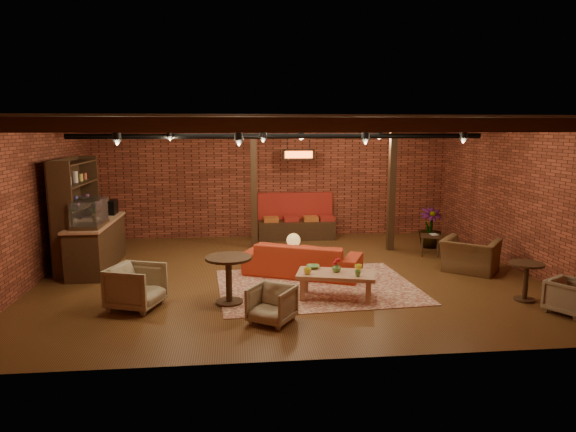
{
  "coord_description": "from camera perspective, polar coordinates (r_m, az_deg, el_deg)",
  "views": [
    {
      "loc": [
        -1.07,
        -10.31,
        3.03
      ],
      "look_at": [
        0.02,
        0.2,
        1.22
      ],
      "focal_mm": 32.0,
      "sensor_mm": 36.0,
      "label": 1
    }
  ],
  "objects": [
    {
      "name": "armchair_right",
      "position": [
        11.6,
        19.63,
        -3.57
      ],
      "size": [
        1.29,
        1.24,
        0.95
      ],
      "primitive_type": "imported",
      "rotation": [
        0.0,
        0.0,
        2.45
      ],
      "color": "brown",
      "rests_on": "floor"
    },
    {
      "name": "floor",
      "position": [
        10.8,
        -0.0,
        -6.57
      ],
      "size": [
        10.0,
        10.0,
        0.0
      ],
      "primitive_type": "plane",
      "color": "#422310",
      "rests_on": "ground"
    },
    {
      "name": "round_table_right",
      "position": [
        10.05,
        24.93,
        -6.01
      ],
      "size": [
        0.59,
        0.59,
        0.69
      ],
      "color": "black",
      "rests_on": "floor"
    },
    {
      "name": "wall_back",
      "position": [
        14.42,
        -1.65,
        4.03
      ],
      "size": [
        10.0,
        0.02,
        3.2
      ],
      "primitive_type": "cube",
      "color": "maroon",
      "rests_on": "ground"
    },
    {
      "name": "armchair_a",
      "position": [
        9.15,
        -16.54,
        -7.32
      ],
      "size": [
        0.97,
        1.0,
        0.82
      ],
      "primitive_type": "imported",
      "rotation": [
        0.0,
        0.0,
        1.23
      ],
      "color": "#BFB694",
      "rests_on": "floor"
    },
    {
      "name": "plant_counter",
      "position": [
        12.01,
        -19.97,
        0.47
      ],
      "size": [
        0.35,
        0.39,
        0.3
      ],
      "primitive_type": "imported",
      "color": "#337F33",
      "rests_on": "service_counter"
    },
    {
      "name": "round_table_left",
      "position": [
        9.01,
        -6.6,
        -6.18
      ],
      "size": [
        0.81,
        0.81,
        0.84
      ],
      "color": "black",
      "rests_on": "floor"
    },
    {
      "name": "side_table_lamp",
      "position": [
        10.58,
        0.61,
        -3.09
      ],
      "size": [
        0.46,
        0.46,
        0.9
      ],
      "rotation": [
        0.0,
        0.0,
        0.07
      ],
      "color": "black",
      "rests_on": "floor"
    },
    {
      "name": "side_table_book",
      "position": [
        12.77,
        15.54,
        -2.21
      ],
      "size": [
        0.58,
        0.58,
        0.53
      ],
      "rotation": [
        0.0,
        0.0,
        -0.33
      ],
      "color": "black",
      "rests_on": "floor"
    },
    {
      "name": "post_right",
      "position": [
        12.98,
        11.47,
        3.2
      ],
      "size": [
        0.16,
        0.16,
        3.2
      ],
      "primitive_type": "cube",
      "color": "black",
      "rests_on": "ground"
    },
    {
      "name": "service_sign",
      "position": [
        13.53,
        1.18,
        6.84
      ],
      "size": [
        0.86,
        0.06,
        0.3
      ],
      "primitive_type": "cube",
      "color": "#EE5517",
      "rests_on": "ceiling"
    },
    {
      "name": "sofa",
      "position": [
        10.7,
        1.64,
        -4.8
      ],
      "size": [
        2.56,
        1.8,
        0.7
      ],
      "primitive_type": "imported",
      "rotation": [
        0.0,
        0.0,
        2.73
      ],
      "color": "#A42C16",
      "rests_on": "floor"
    },
    {
      "name": "coffee_table",
      "position": [
        9.31,
        5.29,
        -6.59
      ],
      "size": [
        1.52,
        1.03,
        0.73
      ],
      "rotation": [
        0.0,
        0.0,
        -0.26
      ],
      "color": "#A96F4E",
      "rests_on": "floor"
    },
    {
      "name": "wall_front",
      "position": [
        6.56,
        3.62,
        -2.9
      ],
      "size": [
        10.0,
        0.02,
        3.2
      ],
      "primitive_type": "cube",
      "color": "maroon",
      "rests_on": "ground"
    },
    {
      "name": "shelving_hutch",
      "position": [
        12.05,
        -22.38,
        0.25
      ],
      "size": [
        0.52,
        2.0,
        2.4
      ],
      "primitive_type": null,
      "color": "black",
      "rests_on": "ground"
    },
    {
      "name": "post_left",
      "position": [
        13.0,
        -3.83,
        3.38
      ],
      "size": [
        0.16,
        0.16,
        3.2
      ],
      "primitive_type": "cube",
      "color": "black",
      "rests_on": "ground"
    },
    {
      "name": "rug",
      "position": [
        10.05,
        3.24,
        -7.81
      ],
      "size": [
        3.95,
        3.14,
        0.01
      ],
      "primitive_type": "cube",
      "rotation": [
        0.0,
        0.0,
        0.07
      ],
      "color": "maroon",
      "rests_on": "floor"
    },
    {
      "name": "banquette",
      "position": [
        14.19,
        0.93,
        -0.55
      ],
      "size": [
        2.1,
        0.7,
        1.0
      ],
      "primitive_type": null,
      "color": "#A1231A",
      "rests_on": "ground"
    },
    {
      "name": "armchair_b",
      "position": [
        8.19,
        -1.82,
        -9.58
      ],
      "size": [
        0.85,
        0.84,
        0.65
      ],
      "primitive_type": "imported",
      "rotation": [
        0.0,
        0.0,
        -0.57
      ],
      "color": "#BFB694",
      "rests_on": "floor"
    },
    {
      "name": "plant_tall",
      "position": [
        13.49,
        15.72,
        3.0
      ],
      "size": [
        1.76,
        1.76,
        3.07
      ],
      "primitive_type": "imported",
      "rotation": [
        0.0,
        0.0,
        -0.03
      ],
      "color": "#4C7F4C",
      "rests_on": "floor"
    },
    {
      "name": "ceiling_spotlights",
      "position": [
        10.37,
        -0.0,
        8.78
      ],
      "size": [
        6.4,
        4.4,
        0.28
      ],
      "primitive_type": null,
      "color": "black",
      "rests_on": "ceiling"
    },
    {
      "name": "wall_right",
      "position": [
        12.05,
        24.39,
        2.04
      ],
      "size": [
        0.02,
        8.0,
        3.2
      ],
      "primitive_type": "cube",
      "color": "maroon",
      "rests_on": "ground"
    },
    {
      "name": "wall_left",
      "position": [
        11.13,
        -26.56,
        1.31
      ],
      "size": [
        0.02,
        8.0,
        3.2
      ],
      "primitive_type": "cube",
      "color": "maroon",
      "rests_on": "ground"
    },
    {
      "name": "ceiling",
      "position": [
        10.37,
        -0.0,
        10.66
      ],
      "size": [
        10.0,
        8.0,
        0.02
      ],
      "primitive_type": "cube",
      "color": "black",
      "rests_on": "wall_back"
    },
    {
      "name": "armchair_far",
      "position": [
        9.75,
        28.8,
        -7.69
      ],
      "size": [
        0.82,
        0.81,
        0.63
      ],
      "primitive_type": "imported",
      "rotation": [
        0.0,
        0.0,
        0.55
      ],
      "color": "#BFB694",
      "rests_on": "floor"
    },
    {
      "name": "ceiling_beams",
      "position": [
        10.37,
        -0.0,
        10.0
      ],
      "size": [
        9.8,
        6.4,
        0.22
      ],
      "primitive_type": null,
      "color": "black",
      "rests_on": "ceiling"
    },
    {
      "name": "ceiling_pipe",
      "position": [
        11.96,
        -0.8,
        8.86
      ],
      "size": [
        9.6,
        0.12,
        0.12
      ],
      "primitive_type": "cylinder",
      "rotation": [
        0.0,
        1.57,
        0.0
      ],
      "color": "black",
      "rests_on": "ceiling"
    },
    {
      "name": "service_counter",
      "position": [
        11.92,
        -20.55,
        -1.69
      ],
      "size": [
        0.8,
        2.5,
        1.6
      ],
      "primitive_type": null,
      "color": "black",
      "rests_on": "ground"
    }
  ]
}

